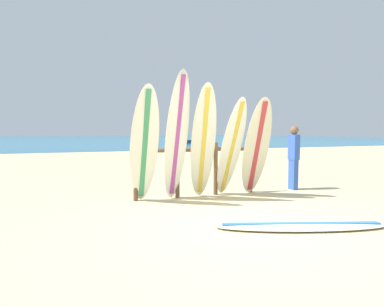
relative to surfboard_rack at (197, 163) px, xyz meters
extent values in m
plane|color=#CCB784|center=(-0.10, -2.25, -0.70)|extent=(120.00, 120.00, 0.00)
cube|color=#196B93|center=(-0.10, 55.75, -0.70)|extent=(120.00, 80.00, 0.01)
cylinder|color=brown|center=(-1.31, 0.00, -0.13)|extent=(0.09, 0.09, 1.14)
cylinder|color=brown|center=(-0.44, 0.00, -0.13)|extent=(0.09, 0.09, 1.14)
cylinder|color=brown|center=(0.44, 0.00, -0.13)|extent=(0.09, 0.09, 1.14)
cylinder|color=brown|center=(1.31, 0.00, -0.13)|extent=(0.09, 0.09, 1.14)
cylinder|color=brown|center=(0.00, 0.00, 0.29)|extent=(2.71, 0.08, 0.08)
ellipsoid|color=white|center=(-1.19, -0.34, 0.40)|extent=(0.55, 0.89, 2.21)
cube|color=#388C59|center=(-1.19, -0.34, 0.40)|extent=(0.11, 0.83, 2.04)
ellipsoid|color=white|center=(-0.54, -0.30, 0.56)|extent=(0.54, 0.76, 2.53)
cube|color=#A53F8C|center=(-0.54, -0.30, 0.56)|extent=(0.16, 0.68, 2.33)
ellipsoid|color=silver|center=(-0.01, -0.37, 0.44)|extent=(0.63, 0.94, 2.29)
cube|color=gold|center=(-0.01, -0.37, 0.44)|extent=(0.22, 0.82, 2.12)
ellipsoid|color=white|center=(0.64, -0.32, 0.33)|extent=(0.55, 0.93, 2.06)
cube|color=gold|center=(0.64, -0.32, 0.33)|extent=(0.15, 0.84, 1.90)
ellipsoid|color=beige|center=(1.20, -0.40, 0.33)|extent=(0.64, 0.82, 2.07)
cube|color=#B73338|center=(1.20, -0.40, 0.33)|extent=(0.16, 0.74, 1.91)
ellipsoid|color=silver|center=(0.59, -2.57, -0.67)|extent=(2.50, 1.28, 0.07)
cube|color=#3372B2|center=(0.59, -2.57, -0.67)|extent=(2.17, 0.81, 0.08)
cube|color=#3359B2|center=(2.42, -0.08, -0.35)|extent=(0.14, 0.20, 0.71)
cube|color=#3359B2|center=(2.42, -0.08, 0.30)|extent=(0.17, 0.25, 0.60)
sphere|color=brown|center=(2.42, -0.08, 0.70)|extent=(0.20, 0.20, 0.20)
cube|color=#333842|center=(9.33, 28.87, -0.52)|extent=(2.50, 1.42, 0.35)
cube|color=silver|center=(9.33, 28.87, -0.17)|extent=(0.96, 0.88, 0.36)
camera|label=1|loc=(-2.40, -6.11, 0.67)|focal=29.23mm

